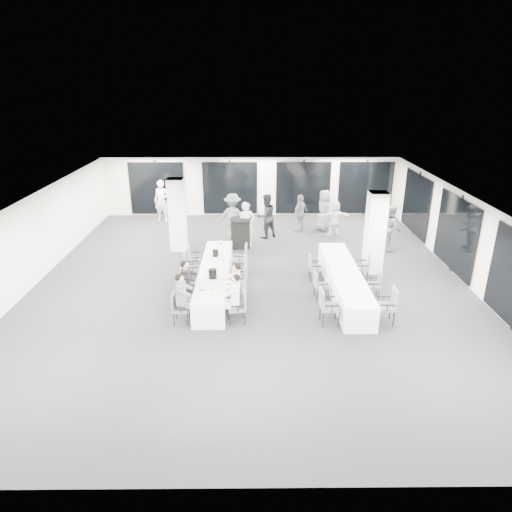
% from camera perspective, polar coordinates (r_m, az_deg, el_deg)
% --- Properties ---
extents(room, '(14.04, 16.04, 2.84)m').
position_cam_1_polar(room, '(15.49, 2.59, 2.97)').
color(room, black).
rests_on(room, ground).
extents(column_left, '(0.60, 0.60, 2.80)m').
position_cam_1_polar(column_left, '(17.70, -9.81, 5.07)').
color(column_left, white).
rests_on(column_left, floor).
extents(column_right, '(0.60, 0.60, 2.80)m').
position_cam_1_polar(column_right, '(15.91, 14.64, 2.83)').
color(column_right, white).
rests_on(column_right, floor).
extents(banquet_table_main, '(0.90, 5.00, 0.75)m').
position_cam_1_polar(banquet_table_main, '(14.43, -5.19, -2.85)').
color(banquet_table_main, white).
rests_on(banquet_table_main, floor).
extents(banquet_table_side, '(0.90, 5.00, 0.75)m').
position_cam_1_polar(banquet_table_side, '(14.44, 10.93, -3.14)').
color(banquet_table_side, white).
rests_on(banquet_table_side, floor).
extents(cocktail_table, '(0.86, 0.86, 1.19)m').
position_cam_1_polar(cocktail_table, '(17.86, -1.95, 2.85)').
color(cocktail_table, black).
rests_on(cocktail_table, floor).
extents(chair_main_left_near, '(0.45, 0.50, 0.86)m').
position_cam_1_polar(chair_main_left_near, '(12.63, -9.68, -6.19)').
color(chair_main_left_near, '#55585D').
rests_on(chair_main_left_near, floor).
extents(chair_main_left_second, '(0.51, 0.55, 0.89)m').
position_cam_1_polar(chair_main_left_second, '(13.47, -9.08, -4.26)').
color(chair_main_left_second, '#55585D').
rests_on(chair_main_left_second, floor).
extents(chair_main_left_mid, '(0.52, 0.56, 0.91)m').
position_cam_1_polar(chair_main_left_mid, '(14.15, -8.66, -2.89)').
color(chair_main_left_mid, '#55585D').
rests_on(chair_main_left_mid, floor).
extents(chair_main_left_fourth, '(0.58, 0.63, 1.04)m').
position_cam_1_polar(chair_main_left_fourth, '(14.86, -8.30, -1.34)').
color(chair_main_left_fourth, '#55585D').
rests_on(chair_main_left_fourth, floor).
extents(chair_main_left_far, '(0.57, 0.60, 0.94)m').
position_cam_1_polar(chair_main_left_far, '(15.78, -7.81, -0.15)').
color(chair_main_left_far, '#55585D').
rests_on(chair_main_left_far, floor).
extents(chair_main_right_near, '(0.54, 0.58, 0.94)m').
position_cam_1_polar(chair_main_right_near, '(12.45, -2.10, -6.09)').
color(chair_main_right_near, '#55585D').
rests_on(chair_main_right_near, floor).
extents(chair_main_right_second, '(0.54, 0.57, 0.91)m').
position_cam_1_polar(chair_main_right_second, '(13.10, -2.03, -4.70)').
color(chair_main_right_second, '#55585D').
rests_on(chair_main_right_second, floor).
extents(chair_main_right_mid, '(0.58, 0.63, 1.04)m').
position_cam_1_polar(chair_main_right_mid, '(13.94, -1.89, -2.70)').
color(chair_main_right_mid, '#55585D').
rests_on(chair_main_right_mid, floor).
extents(chair_main_right_fourth, '(0.53, 0.57, 0.92)m').
position_cam_1_polar(chair_main_right_fourth, '(14.78, -1.85, -1.52)').
color(chair_main_right_fourth, '#55585D').
rests_on(chair_main_right_fourth, floor).
extents(chair_main_right_far, '(0.52, 0.57, 0.97)m').
position_cam_1_polar(chair_main_right_far, '(15.74, -1.75, 0.04)').
color(chair_main_right_far, '#55585D').
rests_on(chair_main_right_far, floor).
extents(chair_side_left_near, '(0.53, 0.59, 1.02)m').
position_cam_1_polar(chair_side_left_near, '(12.51, 8.83, -5.95)').
color(chair_side_left_near, '#55585D').
rests_on(chair_side_left_near, floor).
extents(chair_side_left_mid, '(0.47, 0.51, 0.86)m').
position_cam_1_polar(chair_side_left_mid, '(13.91, 7.92, -3.42)').
color(chair_side_left_mid, '#55585D').
rests_on(chair_side_left_mid, floor).
extents(chair_side_left_far, '(0.45, 0.50, 0.87)m').
position_cam_1_polar(chair_side_left_far, '(15.14, 7.21, -1.22)').
color(chair_side_left_far, '#55585D').
rests_on(chair_side_left_far, floor).
extents(chair_side_right_near, '(0.55, 0.60, 1.02)m').
position_cam_1_polar(chair_side_right_near, '(12.90, 16.24, -5.72)').
color(chair_side_right_near, '#55585D').
rests_on(chair_side_right_near, floor).
extents(chair_side_right_mid, '(0.51, 0.56, 0.93)m').
position_cam_1_polar(chair_side_right_mid, '(14.16, 14.62, -3.29)').
color(chair_side_right_mid, '#55585D').
rests_on(chair_side_right_mid, floor).
extents(chair_side_right_far, '(0.57, 0.60, 0.96)m').
position_cam_1_polar(chair_side_right_far, '(15.36, 13.40, -1.14)').
color(chair_side_right_far, '#55585D').
rests_on(chair_side_right_far, floor).
extents(seated_guest_a, '(0.50, 0.38, 1.44)m').
position_cam_1_polar(seated_guest_a, '(12.46, -9.05, -4.90)').
color(seated_guest_a, slate).
rests_on(seated_guest_a, floor).
extents(seated_guest_b, '(0.50, 0.38, 1.44)m').
position_cam_1_polar(seated_guest_b, '(13.31, -8.48, -3.09)').
color(seated_guest_b, black).
rests_on(seated_guest_b, floor).
extents(seated_guest_c, '(0.50, 0.38, 1.44)m').
position_cam_1_polar(seated_guest_c, '(12.32, -2.88, -4.97)').
color(seated_guest_c, silver).
rests_on(seated_guest_c, floor).
extents(seated_guest_d, '(0.50, 0.38, 1.44)m').
position_cam_1_polar(seated_guest_d, '(13.00, -2.76, -3.49)').
color(seated_guest_d, silver).
rests_on(seated_guest_d, floor).
extents(standing_guest_a, '(0.90, 0.82, 2.04)m').
position_cam_1_polar(standing_guest_a, '(17.89, -1.18, 4.29)').
color(standing_guest_a, silver).
rests_on(standing_guest_a, floor).
extents(standing_guest_b, '(1.19, 1.06, 2.10)m').
position_cam_1_polar(standing_guest_b, '(18.95, 1.25, 5.36)').
color(standing_guest_b, black).
rests_on(standing_guest_b, floor).
extents(standing_guest_c, '(1.46, 0.87, 2.13)m').
position_cam_1_polar(standing_guest_c, '(18.93, -2.93, 5.38)').
color(standing_guest_c, slate).
rests_on(standing_guest_c, floor).
extents(standing_guest_d, '(1.18, 1.24, 1.87)m').
position_cam_1_polar(standing_guest_d, '(19.81, 5.57, 5.64)').
color(standing_guest_d, slate).
rests_on(standing_guest_d, floor).
extents(standing_guest_e, '(0.90, 1.12, 2.02)m').
position_cam_1_polar(standing_guest_e, '(20.15, 8.50, 6.00)').
color(standing_guest_e, slate).
rests_on(standing_guest_e, floor).
extents(standing_guest_f, '(1.64, 0.74, 1.73)m').
position_cam_1_polar(standing_guest_f, '(19.57, 9.78, 5.02)').
color(standing_guest_f, silver).
rests_on(standing_guest_f, floor).
extents(standing_guest_g, '(0.90, 0.78, 2.15)m').
position_cam_1_polar(standing_guest_g, '(21.76, -11.74, 7.10)').
color(standing_guest_g, silver).
rests_on(standing_guest_g, floor).
extents(standing_guest_h, '(0.68, 1.03, 2.03)m').
position_cam_1_polar(standing_guest_h, '(18.34, 16.50, 3.81)').
color(standing_guest_h, slate).
rests_on(standing_guest_h, floor).
extents(ice_bucket_near, '(0.24, 0.24, 0.28)m').
position_cam_1_polar(ice_bucket_near, '(13.50, -5.45, -2.23)').
color(ice_bucket_near, black).
rests_on(ice_bucket_near, banquet_table_main).
extents(ice_bucket_far, '(0.19, 0.19, 0.22)m').
position_cam_1_polar(ice_bucket_far, '(15.15, -5.09, 0.36)').
color(ice_bucket_far, black).
rests_on(ice_bucket_far, banquet_table_main).
extents(water_bottle_a, '(0.07, 0.07, 0.23)m').
position_cam_1_polar(water_bottle_a, '(12.63, -6.91, -4.16)').
color(water_bottle_a, silver).
rests_on(water_bottle_a, banquet_table_main).
extents(water_bottle_b, '(0.07, 0.07, 0.21)m').
position_cam_1_polar(water_bottle_b, '(14.65, -4.15, -0.40)').
color(water_bottle_b, silver).
rests_on(water_bottle_b, banquet_table_main).
extents(water_bottle_c, '(0.07, 0.07, 0.22)m').
position_cam_1_polar(water_bottle_c, '(16.08, -4.39, 1.63)').
color(water_bottle_c, silver).
rests_on(water_bottle_c, banquet_table_main).
extents(plate_a, '(0.18, 0.18, 0.03)m').
position_cam_1_polar(plate_a, '(12.82, -6.60, -4.23)').
color(plate_a, white).
rests_on(plate_a, banquet_table_main).
extents(plate_b, '(0.18, 0.18, 0.03)m').
position_cam_1_polar(plate_b, '(12.84, -5.40, -4.13)').
color(plate_b, white).
rests_on(plate_b, banquet_table_main).
extents(plate_c, '(0.21, 0.21, 0.03)m').
position_cam_1_polar(plate_c, '(14.04, -5.22, -1.84)').
color(plate_c, white).
rests_on(plate_c, banquet_table_main).
extents(wine_glass, '(0.08, 0.08, 0.20)m').
position_cam_1_polar(wine_glass, '(12.45, -4.56, -4.24)').
color(wine_glass, silver).
rests_on(wine_glass, banquet_table_main).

